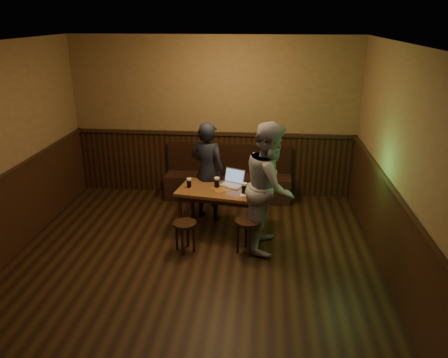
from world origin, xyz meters
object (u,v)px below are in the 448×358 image
pub_table (221,194)px  stool_left (185,228)px  laptop (233,181)px  person_grey (270,187)px  stool_right (248,227)px  bench (228,181)px  person_suit (208,171)px  pint_left (189,183)px  pint_mid (217,182)px  pint_right (244,188)px

pub_table → stool_left: pub_table is taller
laptop → person_grey: 0.84m
stool_right → person_grey: 0.62m
stool_left → laptop: bearing=56.2°
bench → person_grey: 1.91m
bench → person_suit: person_suit is taller
pint_left → laptop: size_ratio=0.35×
pint_mid → stool_right: bearing=-54.3°
pub_table → stool_right: (0.44, -0.64, -0.19)m
stool_left → stool_right: (0.87, 0.05, 0.04)m
pint_mid → pub_table: bearing=-40.5°
stool_left → pint_right: bearing=35.6°
stool_left → stool_right: stool_right is taller
stool_left → pint_mid: (0.36, 0.75, 0.40)m
stool_right → pint_left: pint_left is taller
person_suit → bench: bearing=-86.4°
stool_left → person_grey: (1.15, 0.27, 0.55)m
stool_right → person_suit: person_suit is taller
person_suit → stool_left: bearing=100.8°
bench → pint_mid: bench is taller
laptop → pint_right: bearing=-33.5°
pint_right → person_suit: (-0.60, 0.54, 0.04)m
bench → stool_left: 1.99m
stool_right → pint_mid: (-0.50, 0.70, 0.36)m
person_grey → pint_right: bearing=57.3°
pub_table → pint_mid: (-0.07, 0.06, 0.17)m
stool_right → pint_mid: pint_mid is taller
pint_left → person_suit: person_suit is taller
stool_left → pint_right: (0.78, 0.56, 0.40)m
person_grey → stool_right: bearing=133.8°
person_grey → pint_left: bearing=75.7°
stool_left → stool_right: 0.87m
bench → stool_left: size_ratio=5.02×
bench → person_suit: bearing=-106.5°
pint_right → laptop: 0.37m
stool_right → pint_right: bearing=99.3°
bench → person_grey: size_ratio=1.22×
bench → person_suit: size_ratio=1.38×
pint_right → stool_right: bearing=-80.7°
pint_left → pint_right: size_ratio=0.91×
stool_right → laptop: 0.94m
pub_table → stool_right: pub_table is taller
pub_table → stool_left: (-0.43, -0.70, -0.23)m
pint_mid → person_grey: person_grey is taller
pub_table → pint_right: pint_right is taller
stool_left → pint_mid: size_ratio=2.74×
pint_mid → bench: bearing=86.8°
pub_table → pint_left: 0.51m
pint_mid → laptop: laptop is taller
bench → stool_right: bench is taller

